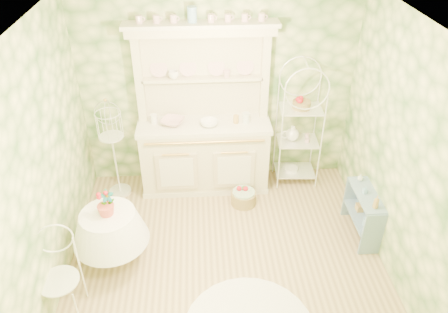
{
  "coord_description": "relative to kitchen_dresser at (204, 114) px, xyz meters",
  "views": [
    {
      "loc": [
        -0.25,
        -3.5,
        3.81
      ],
      "look_at": [
        0.0,
        0.5,
        1.15
      ],
      "focal_mm": 35.0,
      "sensor_mm": 36.0,
      "label": 1
    }
  ],
  "objects": [
    {
      "name": "floor",
      "position": [
        0.2,
        -1.52,
        -1.15
      ],
      "size": [
        3.6,
        3.6,
        0.0
      ],
      "primitive_type": "plane",
      "color": "tan",
      "rests_on": "ground"
    },
    {
      "name": "ceiling",
      "position": [
        0.2,
        -1.52,
        1.56
      ],
      "size": [
        3.6,
        3.6,
        0.0
      ],
      "primitive_type": "plane",
      "color": "white",
      "rests_on": "floor"
    },
    {
      "name": "wall_left",
      "position": [
        -1.6,
        -1.52,
        0.21
      ],
      "size": [
        3.6,
        3.6,
        0.0
      ],
      "primitive_type": "plane",
      "color": "#EDECA7",
      "rests_on": "floor"
    },
    {
      "name": "wall_right",
      "position": [
        2.0,
        -1.52,
        0.21
      ],
      "size": [
        3.6,
        3.6,
        0.0
      ],
      "primitive_type": "plane",
      "color": "#EDECA7",
      "rests_on": "floor"
    },
    {
      "name": "wall_back",
      "position": [
        0.2,
        0.28,
        0.21
      ],
      "size": [
        3.6,
        3.6,
        0.0
      ],
      "primitive_type": "plane",
      "color": "#EDECA7",
      "rests_on": "floor"
    },
    {
      "name": "kitchen_dresser",
      "position": [
        0.0,
        0.0,
        0.0
      ],
      "size": [
        1.87,
        0.61,
        2.29
      ],
      "primitive_type": "cube",
      "color": "beige",
      "rests_on": "floor"
    },
    {
      "name": "bakers_rack",
      "position": [
        1.29,
        0.06,
        -0.27
      ],
      "size": [
        0.57,
        0.42,
        1.76
      ],
      "primitive_type": "cube",
      "rotation": [
        0.0,
        0.0,
        -0.06
      ],
      "color": "white",
      "rests_on": "floor"
    },
    {
      "name": "side_shelf",
      "position": [
        1.88,
        -1.11,
        -0.87
      ],
      "size": [
        0.3,
        0.67,
        0.56
      ],
      "primitive_type": "cube",
      "rotation": [
        0.0,
        0.0,
        -0.08
      ],
      "color": "#7394AD",
      "rests_on": "floor"
    },
    {
      "name": "round_table",
      "position": [
        -1.08,
        -1.4,
        -0.82
      ],
      "size": [
        0.78,
        0.78,
        0.65
      ],
      "primitive_type": "cylinder",
      "rotation": [
        0.0,
        0.0,
        -0.38
      ],
      "color": "white",
      "rests_on": "floor"
    },
    {
      "name": "cafe_chair",
      "position": [
        -1.48,
        -2.06,
        -0.77
      ],
      "size": [
        0.42,
        0.42,
        0.75
      ],
      "primitive_type": "cube",
      "rotation": [
        0.0,
        0.0,
        0.25
      ],
      "color": "white",
      "rests_on": "floor"
    },
    {
      "name": "birdcage_stand",
      "position": [
        -1.2,
        -0.1,
        -0.37
      ],
      "size": [
        0.41,
        0.41,
        1.55
      ],
      "primitive_type": "cube",
      "rotation": [
        0.0,
        0.0,
        0.11
      ],
      "color": "white",
      "rests_on": "floor"
    },
    {
      "name": "floor_basket",
      "position": [
        0.5,
        -0.45,
        -1.05
      ],
      "size": [
        0.39,
        0.39,
        0.2
      ],
      "primitive_type": "cylinder",
      "rotation": [
        0.0,
        0.0,
        0.36
      ],
      "color": "#9B844F",
      "rests_on": "floor"
    },
    {
      "name": "bowl_floral",
      "position": [
        -0.41,
        -0.0,
        -0.13
      ],
      "size": [
        0.38,
        0.38,
        0.07
      ],
      "primitive_type": "imported",
      "rotation": [
        0.0,
        0.0,
        -0.35
      ],
      "color": "white",
      "rests_on": "kitchen_dresser"
    },
    {
      "name": "bowl_white",
      "position": [
        0.07,
        -0.07,
        -0.13
      ],
      "size": [
        0.29,
        0.29,
        0.07
      ],
      "primitive_type": "imported",
      "rotation": [
        0.0,
        0.0,
        0.3
      ],
      "color": "white",
      "rests_on": "kitchen_dresser"
    },
    {
      "name": "cup_left",
      "position": [
        -0.36,
        0.16,
        0.47
      ],
      "size": [
        0.13,
        0.13,
        0.1
      ],
      "primitive_type": "imported",
      "rotation": [
        0.0,
        0.0,
        -0.02
      ],
      "color": "white",
      "rests_on": "kitchen_dresser"
    },
    {
      "name": "cup_right",
      "position": [
        0.31,
        0.16,
        0.47
      ],
      "size": [
        0.12,
        0.12,
        0.09
      ],
      "primitive_type": "imported",
      "rotation": [
        0.0,
        0.0,
        0.18
      ],
      "color": "white",
      "rests_on": "kitchen_dresser"
    },
    {
      "name": "potted_geranium",
      "position": [
        -1.05,
        -1.37,
        -0.3
      ],
      "size": [
        0.18,
        0.15,
        0.28
      ],
      "primitive_type": "imported",
      "rotation": [
        0.0,
        0.0,
        0.42
      ],
      "color": "#3F7238",
      "rests_on": "round_table"
    },
    {
      "name": "bottle_amber",
      "position": [
        1.88,
        -1.36,
        -0.46
      ],
      "size": [
        0.08,
        0.08,
        0.17
      ],
      "primitive_type": "imported",
      "rotation": [
        0.0,
        0.0,
        -0.39
      ],
      "color": "#AE8941",
      "rests_on": "side_shelf"
    },
    {
      "name": "bottle_blue",
      "position": [
        1.85,
        -1.1,
        -0.49
      ],
      "size": [
        0.05,
        0.05,
        0.1
      ],
      "primitive_type": "imported",
      "rotation": [
        0.0,
        0.0,
        0.18
      ],
      "color": "#7DB0D1",
      "rests_on": "side_shelf"
    },
    {
      "name": "bottle_glass",
      "position": [
        1.88,
        -0.85,
        -0.5
      ],
      "size": [
        0.09,
        0.09,
        0.09
      ],
      "primitive_type": "imported",
      "rotation": [
        0.0,
        0.0,
        -0.36
      ],
      "color": "silver",
      "rests_on": "side_shelf"
    }
  ]
}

